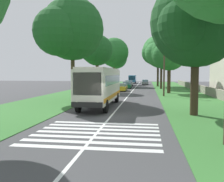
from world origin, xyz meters
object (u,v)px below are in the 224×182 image
Objects in this scene: coach_bus at (101,85)px; roadside_tree_left_3 at (113,53)px; roadside_tree_right_0 at (194,24)px; trailing_car_2 at (129,83)px; roadside_tree_left_4 at (116,59)px; trailing_minibus_0 at (132,78)px; roadside_tree_right_3 at (157,52)px; roadside_tree_right_1 at (161,52)px; trailing_car_1 at (127,85)px; roadside_tree_left_2 at (70,31)px; roadside_tree_right_2 at (168,54)px; trailing_car_0 at (122,87)px; roadside_tree_left_1 at (97,51)px; trailing_car_3 at (145,82)px; utility_pole at (164,69)px.

coach_bus is 0.94× the size of roadside_tree_left_3.
coach_bus is 10.08m from roadside_tree_right_0.
trailing_car_2 is 0.41× the size of roadside_tree_left_4.
trailing_minibus_0 reaches higher than trailing_car_2.
roadside_tree_right_0 is at bearing -172.15° from trailing_minibus_0.
roadside_tree_right_3 reaches higher than roadside_tree_right_0.
roadside_tree_right_1 is (32.21, 0.85, 0.56)m from roadside_tree_right_0.
roadside_tree_right_0 is (-32.71, -7.68, 6.26)m from trailing_car_1.
roadside_tree_right_3 is at bearing -19.48° from roadside_tree_left_2.
trailing_minibus_0 is 0.64× the size of roadside_tree_right_2.
trailing_car_2 is (16.99, -0.04, 0.00)m from trailing_car_0.
trailing_car_0 is at bearing 177.31° from trailing_car_1.
roadside_tree_right_0 is at bearing -178.49° from roadside_tree_right_1.
roadside_tree_right_3 is (-9.33, -11.13, 0.98)m from roadside_tree_left_4.
roadside_tree_right_2 reaches higher than trailing_car_2.
roadside_tree_right_3 is at bearing -129.98° from roadside_tree_left_4.
roadside_tree_left_2 is (-50.54, 4.39, 6.71)m from trailing_minibus_0.
roadside_tree_left_1 is at bearing 28.49° from roadside_tree_right_0.
roadside_tree_right_1 reaches higher than coach_bus.
coach_bus is 29.61m from roadside_tree_right_1.
trailing_car_0 is 26.91m from roadside_tree_right_0.
roadside_tree_right_0 reaches higher than trailing_minibus_0.
trailing_minibus_0 is at bearing 15.10° from roadside_tree_right_1.
trailing_car_3 is 0.59× the size of utility_pole.
roadside_tree_left_3 is 0.97× the size of roadside_tree_right_3.
utility_pole reaches higher than trailing_car_1.
trailing_car_2 is 9.36m from trailing_car_3.
trailing_minibus_0 is at bearing -4.96° from roadside_tree_left_2.
utility_pole is at bearing 169.86° from roadside_tree_right_2.
trailing_minibus_0 is at bearing 9.07° from utility_pole.
roadside_tree_right_1 is at bearing -177.41° from roadside_tree_right_3.
roadside_tree_left_2 reaches higher than trailing_car_0.
coach_bus is 19.49m from roadside_tree_left_1.
roadside_tree_left_4 is at bearing 32.55° from roadside_tree_right_1.
trailing_car_0 is 16.99m from trailing_car_2.
trailing_car_2 is at bearing 20.40° from roadside_tree_right_2.
roadside_tree_left_1 reaches higher than trailing_car_0.
roadside_tree_right_3 is at bearing -92.08° from roadside_tree_left_3.
coach_bus is at bearing -179.69° from trailing_car_0.
roadside_tree_right_1 is 1.19× the size of roadside_tree_right_2.
roadside_tree_right_1 is at bearing -143.52° from trailing_car_2.
roadside_tree_right_2 is (-21.05, -7.83, 5.68)m from trailing_car_2.
roadside_tree_left_1 is (-37.06, 3.94, 5.45)m from trailing_minibus_0.
roadside_tree_left_2 is 1.16× the size of roadside_tree_left_4.
trailing_car_1 is 9.19m from trailing_car_2.
trailing_car_3 is 30.32m from roadside_tree_right_2.
roadside_tree_right_1 is (-27.21, -7.34, 5.95)m from trailing_minibus_0.
roadside_tree_left_3 is (-18.10, 3.66, 6.60)m from trailing_minibus_0.
roadside_tree_right_0 is (-22.36, -12.14, -0.07)m from roadside_tree_left_1.
trailing_car_1 is 19.36m from roadside_tree_left_4.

